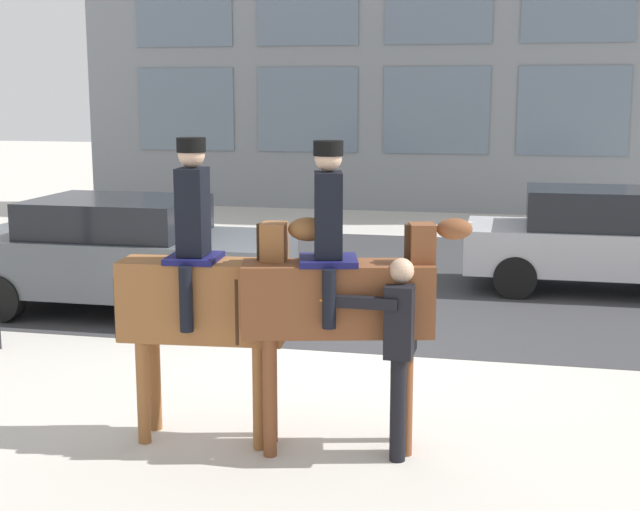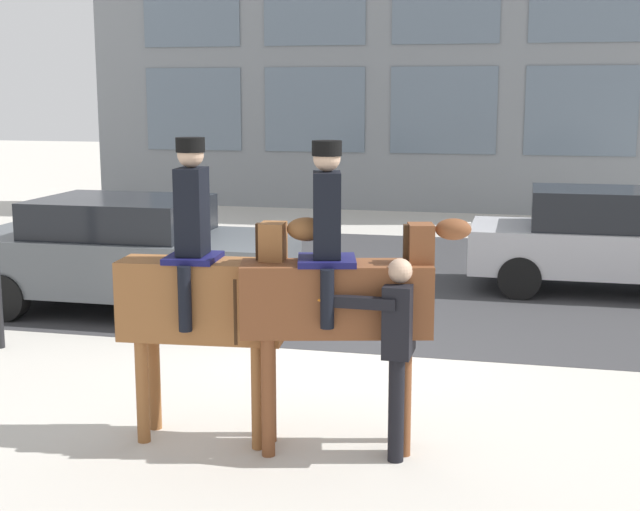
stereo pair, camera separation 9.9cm
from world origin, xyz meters
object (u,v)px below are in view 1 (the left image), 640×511
(mounted_horse_lead, at_px, (207,291))
(street_car_far_lane, at_px, (598,239))
(pedestrian_bystander, at_px, (398,342))
(mounted_horse_companion, at_px, (341,291))
(street_car_near_lane, at_px, (124,253))

(mounted_horse_lead, distance_m, street_car_far_lane, 7.76)
(pedestrian_bystander, bearing_deg, street_car_far_lane, -106.27)
(mounted_horse_companion, height_order, street_car_far_lane, mounted_horse_companion)
(mounted_horse_lead, bearing_deg, street_car_near_lane, 118.09)
(mounted_horse_companion, bearing_deg, mounted_horse_lead, 168.77)
(mounted_horse_lead, height_order, street_car_far_lane, mounted_horse_lead)
(mounted_horse_companion, bearing_deg, street_car_far_lane, 55.34)
(pedestrian_bystander, xyz_separation_m, street_car_near_lane, (-4.28, 4.16, -0.18))
(mounted_horse_lead, relative_size, mounted_horse_companion, 1.01)
(mounted_horse_companion, bearing_deg, pedestrian_bystander, -23.59)
(street_car_near_lane, bearing_deg, mounted_horse_lead, -57.19)
(pedestrian_bystander, relative_size, street_car_far_lane, 0.42)
(street_car_far_lane, bearing_deg, mounted_horse_lead, -118.91)
(mounted_horse_lead, xyz_separation_m, street_car_far_lane, (3.74, 6.77, -0.53))
(pedestrian_bystander, bearing_deg, mounted_horse_companion, -9.08)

